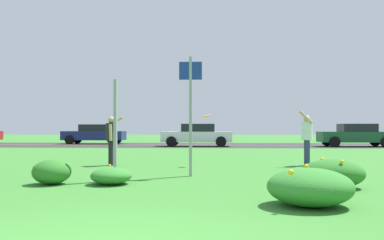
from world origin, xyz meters
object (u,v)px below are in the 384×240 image
object	(u,v)px
frisbee_orange	(207,116)
person_thrower_dark_shirt	(111,136)
car_navy_center_right	(94,134)
car_white_center_left	(197,135)
car_dark_green_leftmost	(356,135)
person_catcher_white_shirt	(307,135)
sign_post_by_roadside	(191,104)
sign_post_near_path	(115,130)

from	to	relation	value
frisbee_orange	person_thrower_dark_shirt	bearing A→B (deg)	178.66
person_thrower_dark_shirt	car_navy_center_right	distance (m)	18.88
car_white_center_left	car_dark_green_leftmost	bearing A→B (deg)	0.00
person_catcher_white_shirt	frisbee_orange	bearing A→B (deg)	-174.80
car_dark_green_leftmost	car_white_center_left	size ratio (longest dim) A/B	1.00
person_thrower_dark_shirt	car_white_center_left	bearing A→B (deg)	81.17
sign_post_by_roadside	car_dark_green_leftmost	size ratio (longest dim) A/B	0.65
car_navy_center_right	car_dark_green_leftmost	bearing A→B (deg)	-12.23
sign_post_near_path	sign_post_by_roadside	size ratio (longest dim) A/B	0.77
person_thrower_dark_shirt	frisbee_orange	size ratio (longest dim) A/B	6.01
sign_post_by_roadside	car_navy_center_right	distance (m)	22.52
sign_post_by_roadside	frisbee_orange	distance (m)	2.86
car_dark_green_leftmost	sign_post_near_path	bearing A→B (deg)	-121.93
sign_post_by_roadside	frisbee_orange	world-z (taller)	sign_post_by_roadside
person_catcher_white_shirt	car_navy_center_right	size ratio (longest dim) A/B	0.39
person_thrower_dark_shirt	car_navy_center_right	bearing A→B (deg)	107.23
frisbee_orange	car_dark_green_leftmost	distance (m)	16.99
sign_post_near_path	frisbee_orange	bearing A→B (deg)	62.49
person_catcher_white_shirt	sign_post_near_path	bearing A→B (deg)	-141.28
frisbee_orange	person_catcher_white_shirt	bearing A→B (deg)	5.20
car_dark_green_leftmost	car_navy_center_right	world-z (taller)	same
frisbee_orange	car_dark_green_leftmost	size ratio (longest dim) A/B	0.06
car_navy_center_right	sign_post_near_path	bearing A→B (deg)	-73.22
sign_post_by_roadside	person_catcher_white_shirt	distance (m)	4.76
person_catcher_white_shirt	person_thrower_dark_shirt	bearing A→B (deg)	-178.00
sign_post_near_path	sign_post_by_roadside	world-z (taller)	sign_post_by_roadside
sign_post_near_path	person_thrower_dark_shirt	bearing A→B (deg)	104.70
person_thrower_dark_shirt	car_white_center_left	world-z (taller)	person_thrower_dark_shirt
person_thrower_dark_shirt	car_navy_center_right	size ratio (longest dim) A/B	0.35
sign_post_by_roadside	car_navy_center_right	size ratio (longest dim) A/B	0.65
sign_post_near_path	car_navy_center_right	bearing A→B (deg)	106.78
frisbee_orange	car_dark_green_leftmost	world-z (taller)	frisbee_orange
person_catcher_white_shirt	car_dark_green_leftmost	xyz separation A→B (m)	(6.11, 13.94, -0.21)
car_dark_green_leftmost	car_white_center_left	world-z (taller)	same
person_thrower_dark_shirt	sign_post_near_path	bearing A→B (deg)	-75.30
frisbee_orange	car_dark_green_leftmost	xyz separation A→B (m)	(9.25, 14.23, -0.82)
car_navy_center_right	person_catcher_white_shirt	bearing A→B (deg)	-56.59
car_dark_green_leftmost	frisbee_orange	bearing A→B (deg)	-123.05
sign_post_near_path	car_dark_green_leftmost	bearing A→B (deg)	58.07
frisbee_orange	car_white_center_left	xyz separation A→B (m)	(-0.82, 14.23, -0.82)
car_white_center_left	car_navy_center_right	xyz separation A→B (m)	(-7.79, 3.87, 0.00)
car_dark_green_leftmost	sign_post_by_roadside	bearing A→B (deg)	-119.41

